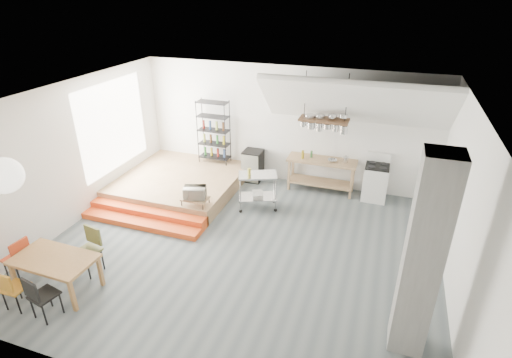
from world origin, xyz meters
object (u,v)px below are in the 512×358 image
at_px(stove, 375,182).
at_px(dining_table, 54,261).
at_px(mini_fridge, 253,165).
at_px(rolling_cart, 258,186).

bearing_deg(stove, dining_table, -133.71).
relative_size(dining_table, mini_fridge, 1.67).
height_order(stove, dining_table, stove).
xyz_separation_m(rolling_cart, mini_fridge, (-0.64, 1.47, -0.15)).
xyz_separation_m(dining_table, rolling_cart, (2.46, 3.97, -0.02)).
bearing_deg(dining_table, stove, 47.62).
distance_m(stove, rolling_cart, 3.06).
height_order(stove, mini_fridge, stove).
bearing_deg(rolling_cart, mini_fridge, 91.61).
distance_m(dining_table, mini_fridge, 5.74).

